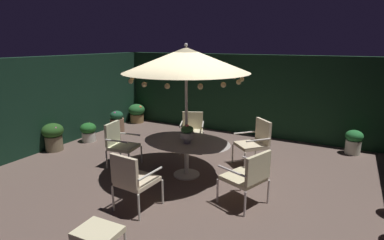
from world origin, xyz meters
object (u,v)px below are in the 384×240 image
Objects in this scene: patio_umbrella at (186,60)px; patio_chair_southeast at (133,178)px; centerpiece_planter at (187,133)px; patio_chair_northeast at (192,129)px; patio_dining_table at (187,146)px; potted_plant_right_near at (137,112)px; potted_plant_back_left at (53,136)px; potted_plant_back_center at (88,131)px; patio_chair_north at (256,140)px; ottoman_footrest at (98,233)px; patio_chair_east at (119,142)px; potted_plant_right_far at (354,141)px; patio_chair_south at (249,175)px; potted_plant_left_near at (117,121)px.

patio_chair_southeast is (-0.11, -1.59, -1.77)m from patio_umbrella.
patio_umbrella is at bearing 86.03° from patio_chair_southeast.
centerpiece_planter is 0.40× the size of patio_chair_northeast.
patio_dining_table is 1.71m from patio_umbrella.
patio_chair_southeast is 5.72m from potted_plant_right_near.
potted_plant_back_left reaches higher than potted_plant_back_center.
potted_plant_back_left is at bearing -150.76° from patio_chair_northeast.
patio_dining_table is 4.65m from potted_plant_right_near.
patio_chair_northeast is at bearing 15.29° from potted_plant_back_center.
patio_chair_north is 3.93m from ottoman_footrest.
patio_dining_table is at bearing 7.84° from patio_chair_east.
patio_chair_northeast is 0.95× the size of patio_chair_southeast.
patio_chair_northeast is 1.92m from patio_chair_east.
centerpiece_planter is 3.69m from potted_plant_back_center.
potted_plant_back_left is (-3.59, 1.32, -0.18)m from patio_chair_southeast.
patio_dining_table is 1.77× the size of patio_chair_north.
patio_chair_northeast is (-0.63, 1.45, -0.08)m from patio_dining_table.
potted_plant_back_center is at bearing 168.98° from patio_umbrella.
potted_plant_back_center is at bearing -160.38° from potted_plant_right_far.
potted_plant_right_far is at bearing 55.57° from patio_chair_southeast.
ottoman_footrest is (-1.31, -2.09, -0.24)m from patio_chair_south.
centerpiece_planter is 1.75m from patio_chair_northeast.
potted_plant_right_near is at bearing 140.02° from centerpiece_planter.
patio_chair_east is at bearing -175.90° from centerpiece_planter.
potted_plant_back_left is 2.06m from potted_plant_left_near.
centerpiece_planter is 0.59× the size of potted_plant_right_near.
centerpiece_planter is 1.54m from patio_chair_south.
patio_chair_north is 5.01m from potted_plant_back_left.
potted_plant_back_center is at bearing 168.98° from patio_dining_table.
patio_chair_south reaches higher than potted_plant_left_near.
patio_umbrella is 4.19m from potted_plant_back_left.
potted_plant_right_near is at bearing 122.24° from patio_chair_east.
centerpiece_planter is 0.38× the size of patio_chair_southeast.
patio_umbrella reaches higher than ottoman_footrest.
potted_plant_back_center is (0.23, 0.94, -0.10)m from potted_plant_back_left.
patio_chair_north is 2.68m from potted_plant_right_far.
patio_chair_north reaches higher than potted_plant_right_near.
potted_plant_right_far is at bearing 22.83° from patio_chair_northeast.
centerpiece_planter is 2.64m from ottoman_footrest.
patio_chair_north reaches higher than patio_dining_table.
potted_plant_back_left is at bearing -163.53° from patio_chair_north.
centerpiece_planter reaches higher than patio_chair_east.
potted_plant_back_left is at bearing -175.90° from patio_umbrella.
patio_chair_north is at bearing 102.54° from patio_chair_south.
patio_chair_south reaches higher than ottoman_footrest.
patio_chair_northeast is 0.98× the size of patio_chair_east.
patio_dining_table is at bearing 125.84° from centerpiece_planter.
centerpiece_planter is at bearing 92.17° from ottoman_footrest.
potted_plant_back_center is 1.10m from potted_plant_left_near.
patio_chair_south is (1.59, 1.02, -0.02)m from patio_chair_southeast.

